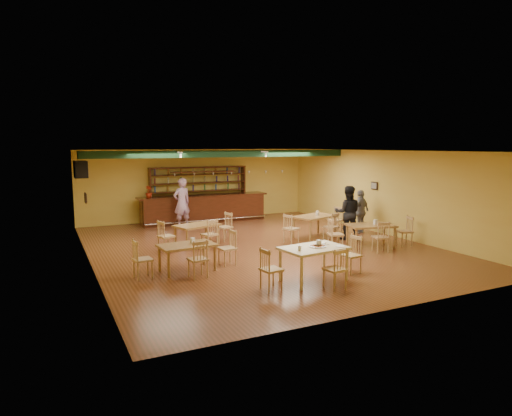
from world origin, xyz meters
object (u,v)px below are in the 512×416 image
bar_counter (204,209)px  dining_table_c (187,258)px  near_table (314,264)px  patron_right_a (348,213)px  patron_bar (182,203)px  dining_table_a (197,235)px  dining_table_d (370,236)px  dining_table_b (314,226)px

bar_counter → dining_table_c: bearing=-112.4°
near_table → patron_right_a: (3.61, 3.49, 0.51)m
patron_bar → patron_right_a: size_ratio=1.05×
dining_table_a → patron_right_a: patron_right_a is taller
patron_right_a → near_table: bearing=76.4°
near_table → patron_right_a: bearing=37.4°
dining_table_c → patron_bar: 6.24m
bar_counter → dining_table_d: 7.40m
bar_counter → patron_bar: bearing=-145.0°
patron_right_a → dining_table_c: bearing=45.5°
bar_counter → patron_bar: patron_bar is taller
bar_counter → dining_table_d: size_ratio=3.80×
near_table → patron_bar: bearing=89.1°
dining_table_a → near_table: size_ratio=0.90×
patron_right_a → dining_table_a: bearing=17.5°
dining_table_d → near_table: 4.19m
dining_table_c → dining_table_d: bearing=-4.0°
dining_table_b → patron_right_a: 1.25m
dining_table_d → bar_counter: bearing=129.7°
dining_table_d → patron_right_a: bearing=101.6°
bar_counter → patron_right_a: (3.24, -5.41, 0.35)m
dining_table_b → bar_counter: bearing=100.1°
near_table → patron_bar: 8.13m
dining_table_c → near_table: (2.44, -2.08, 0.06)m
dining_table_b → near_table: near_table is taller
bar_counter → dining_table_d: bearing=-64.5°
patron_bar → patron_right_a: bearing=120.1°
near_table → dining_table_a: bearing=98.4°
dining_table_c → patron_bar: size_ratio=0.72×
bar_counter → dining_table_c: size_ratio=3.91×
dining_table_a → bar_counter: bearing=50.9°
bar_counter → patron_bar: size_ratio=2.82×
dining_table_a → dining_table_b: bearing=-24.2°
patron_bar → bar_counter: bearing=-158.9°
dining_table_d → patron_bar: size_ratio=0.74×
dining_table_a → patron_right_a: size_ratio=0.74×
dining_table_a → dining_table_c: bearing=-130.1°
dining_table_b → dining_table_d: size_ratio=1.05×
patron_bar → dining_table_d: bearing=112.9°
dining_table_d → patron_bar: (-4.37, 5.85, 0.61)m
near_table → patron_bar: (-0.82, 8.07, 0.56)m
dining_table_a → patron_right_a: (4.90, -1.31, 0.57)m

